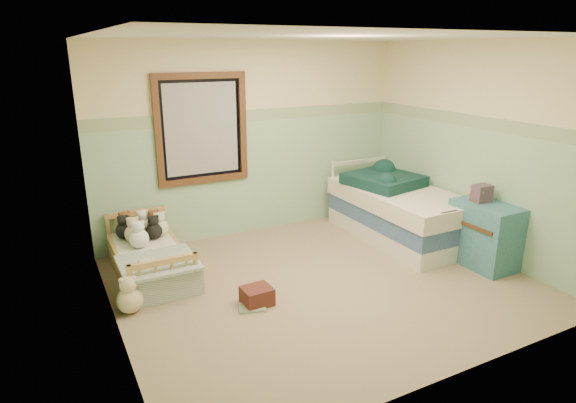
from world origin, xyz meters
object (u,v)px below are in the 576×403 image
twin_bed_frame (398,230)px  floor_book (252,307)px  plush_floor_cream (148,281)px  red_pillow (257,296)px  plush_floor_tan (130,300)px  toddler_bed_frame (151,267)px  dresser (484,235)px

twin_bed_frame → floor_book: size_ratio=7.53×
plush_floor_cream → red_pillow: size_ratio=0.92×
plush_floor_tan → red_pillow: bearing=-20.3°
plush_floor_cream → floor_book: plush_floor_cream is taller
toddler_bed_frame → floor_book: toddler_bed_frame is taller
twin_bed_frame → red_pillow: size_ratio=6.78×
toddler_bed_frame → dresser: 3.78m
plush_floor_tan → plush_floor_cream: bearing=52.0°
dresser → plush_floor_tan: bearing=168.5°
toddler_bed_frame → dresser: size_ratio=1.91×
floor_book → dresser: bearing=10.9°
plush_floor_tan → dresser: (3.81, -0.77, 0.24)m
plush_floor_tan → dresser: dresser is taller
plush_floor_tan → twin_bed_frame: size_ratio=0.13×
plush_floor_tan → floor_book: bearing=-24.0°
dresser → plush_floor_cream: bearing=163.2°
plush_floor_tan → floor_book: 1.16m
red_pillow → toddler_bed_frame: bearing=123.8°
plush_floor_cream → dresser: size_ratio=0.35×
dresser → red_pillow: bearing=172.5°
dresser → red_pillow: 2.72m
plush_floor_tan → toddler_bed_frame: bearing=64.4°
red_pillow → floor_book: size_ratio=1.11×
plush_floor_tan → twin_bed_frame: plush_floor_tan is taller
toddler_bed_frame → twin_bed_frame: twin_bed_frame is taller
toddler_bed_frame → red_pillow: size_ratio=4.98×
plush_floor_cream → twin_bed_frame: size_ratio=0.14×
red_pillow → floor_book: red_pillow is taller
twin_bed_frame → floor_book: twin_bed_frame is taller
dresser → floor_book: size_ratio=2.89×
plush_floor_tan → red_pillow: size_ratio=0.88×
toddler_bed_frame → twin_bed_frame: (3.15, -0.41, 0.02)m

